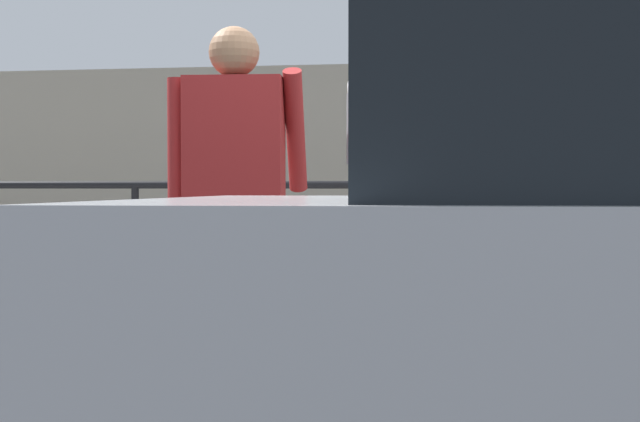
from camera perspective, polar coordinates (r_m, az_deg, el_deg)
name	(u,v)px	position (r m, az deg, el deg)	size (l,w,h in m)	color
sidewalk_curb	(432,369)	(5.16, 7.75, -10.75)	(36.00, 3.12, 0.15)	gray
parking_meter	(364,170)	(3.78, 3.05, 2.84)	(0.16, 0.17, 1.56)	slate
pedestrian_at_meter	(235,187)	(3.92, -5.91, 1.66)	(0.64, 0.47, 1.78)	#1E233F
background_railing	(434,220)	(6.41, 7.86, -0.60)	(24.06, 0.06, 1.08)	black
backdrop_wall	(435,177)	(9.71, 7.96, 2.32)	(32.00, 0.50, 2.60)	#ADA38E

